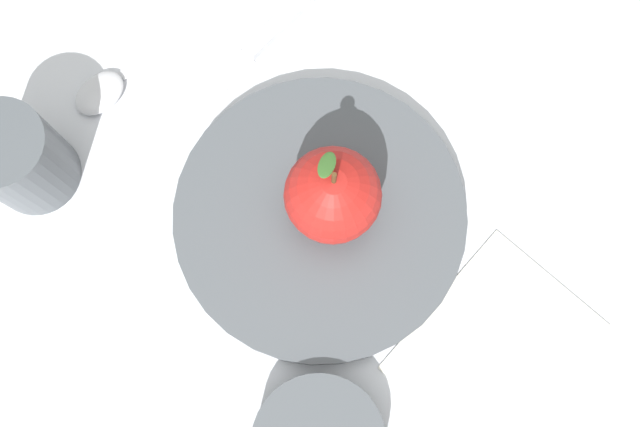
{
  "coord_description": "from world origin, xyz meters",
  "views": [
    {
      "loc": [
        -0.14,
        0.08,
        0.58
      ],
      "look_at": [
        -0.02,
        0.01,
        0.02
      ],
      "focal_mm": 39.52,
      "sensor_mm": 36.0,
      "label": 1
    }
  ],
  "objects_px": {
    "linen_napkin": "(495,347)",
    "spoon": "(117,78)",
    "dinner_plate": "(320,216)",
    "knife": "(244,58)",
    "cup": "(17,157)",
    "apple": "(331,196)"
  },
  "relations": [
    {
      "from": "linen_napkin",
      "to": "spoon",
      "type": "bearing_deg",
      "value": 23.58
    },
    {
      "from": "linen_napkin",
      "to": "dinner_plate",
      "type": "bearing_deg",
      "value": 22.64
    },
    {
      "from": "knife",
      "to": "spoon",
      "type": "bearing_deg",
      "value": 69.55
    },
    {
      "from": "dinner_plate",
      "to": "linen_napkin",
      "type": "distance_m",
      "value": 0.18
    },
    {
      "from": "dinner_plate",
      "to": "cup",
      "type": "relative_size",
      "value": 2.91
    },
    {
      "from": "dinner_plate",
      "to": "knife",
      "type": "bearing_deg",
      "value": -5.61
    },
    {
      "from": "apple",
      "to": "linen_napkin",
      "type": "height_order",
      "value": "apple"
    },
    {
      "from": "knife",
      "to": "spoon",
      "type": "relative_size",
      "value": 1.18
    },
    {
      "from": "dinner_plate",
      "to": "apple",
      "type": "relative_size",
      "value": 2.61
    },
    {
      "from": "cup",
      "to": "spoon",
      "type": "xyz_separation_m",
      "value": [
        0.04,
        -0.1,
        -0.04
      ]
    },
    {
      "from": "knife",
      "to": "cup",
      "type": "bearing_deg",
      "value": 91.05
    },
    {
      "from": "cup",
      "to": "knife",
      "type": "relative_size",
      "value": 0.4
    },
    {
      "from": "dinner_plate",
      "to": "knife",
      "type": "height_order",
      "value": "dinner_plate"
    },
    {
      "from": "apple",
      "to": "cup",
      "type": "bearing_deg",
      "value": 51.55
    },
    {
      "from": "dinner_plate",
      "to": "knife",
      "type": "relative_size",
      "value": 1.17
    },
    {
      "from": "linen_napkin",
      "to": "knife",
      "type": "bearing_deg",
      "value": 9.2
    },
    {
      "from": "apple",
      "to": "spoon",
      "type": "distance_m",
      "value": 0.23
    },
    {
      "from": "apple",
      "to": "knife",
      "type": "bearing_deg",
      "value": -2.27
    },
    {
      "from": "knife",
      "to": "spoon",
      "type": "height_order",
      "value": "spoon"
    },
    {
      "from": "apple",
      "to": "knife",
      "type": "xyz_separation_m",
      "value": [
        0.16,
        -0.01,
        -0.05
      ]
    },
    {
      "from": "knife",
      "to": "spoon",
      "type": "distance_m",
      "value": 0.11
    },
    {
      "from": "apple",
      "to": "dinner_plate",
      "type": "bearing_deg",
      "value": 88.07
    }
  ]
}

